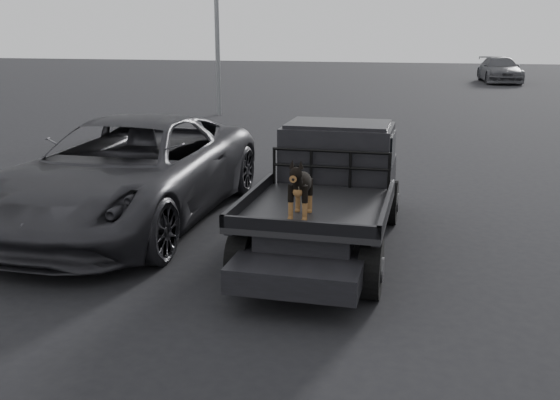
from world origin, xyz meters
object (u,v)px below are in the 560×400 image
(dog, at_px, (301,188))
(parked_suv, at_px, (129,171))
(flatbed_ute, at_px, (327,219))
(distant_car_b, at_px, (500,70))

(dog, height_order, parked_suv, parked_suv)
(dog, bearing_deg, flatbed_ute, 85.30)
(dog, xyz_separation_m, distant_car_b, (5.61, 35.26, -0.49))
(parked_suv, height_order, distant_car_b, parked_suv)
(dog, relative_size, parked_suv, 0.12)
(flatbed_ute, xyz_separation_m, parked_suv, (-3.54, 0.56, 0.43))
(dog, distance_m, parked_suv, 3.98)
(distant_car_b, bearing_deg, flatbed_ute, -104.34)
(parked_suv, bearing_deg, distant_car_b, 74.31)
(parked_suv, distance_m, distant_car_b, 34.47)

